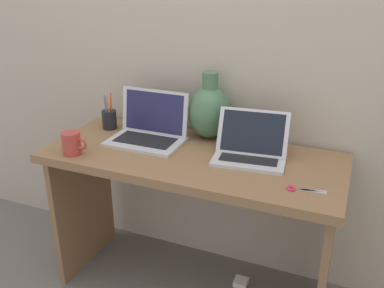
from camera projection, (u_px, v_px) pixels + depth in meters
name	position (u px, v px, depth m)	size (l,w,h in m)	color
ground_plane	(192.00, 287.00, 2.18)	(6.00, 6.00, 0.00)	slate
back_wall	(218.00, 43.00, 1.98)	(4.40, 0.04, 2.40)	#BCAD99
desk	(192.00, 188.00, 1.95)	(1.34, 0.57, 0.76)	olive
laptop_left	(150.00, 128.00, 2.02)	(0.35, 0.24, 0.23)	silver
laptop_right	(251.00, 147.00, 1.83)	(0.33, 0.25, 0.20)	silver
green_vase	(210.00, 111.00, 2.02)	(0.21, 0.21, 0.33)	#47704C
coffee_mug	(72.00, 143.00, 1.87)	(0.12, 0.08, 0.10)	#B23D33
pen_cup	(109.00, 119.00, 2.16)	(0.07, 0.07, 0.19)	black
scissors	(299.00, 189.00, 1.58)	(0.15, 0.05, 0.01)	#B7B7BC
power_brick	(241.00, 282.00, 2.19)	(0.07, 0.07, 0.03)	white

